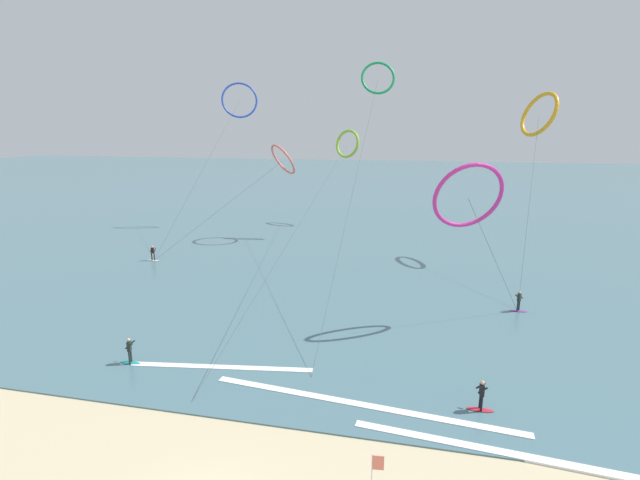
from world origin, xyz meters
The scene contains 15 objects.
sea_water centered at (0.00, 106.57, 0.04)m, with size 400.00×200.00×0.08m, color #476B75.
surfer_crimson centered at (11.11, 10.14, 0.82)m, with size 1.40×0.62×1.70m.
surfer_violet centered at (15.62, 25.04, 0.82)m, with size 1.40×0.72×1.70m.
surfer_teal centered at (-9.80, 10.68, 0.82)m, with size 1.40×0.64×1.70m.
surfer_ivory centered at (-21.39, 32.07, 0.82)m, with size 1.40×0.62×1.70m.
kite_cobalt centered at (-19.04, 53.61, 18.44)m, with size 5.39×23.32×21.04m.
kite_amber centered at (19.41, 42.61, 15.93)m, with size 5.93×20.33×18.36m.
kite_lime centered at (-3.83, 58.24, 12.17)m, with size 4.42×52.77×14.37m.
kite_emerald centered at (1.26, 50.87, 20.79)m, with size 4.71×40.98×22.99m.
kite_coral centered at (-10.15, 45.49, 10.56)m, with size 13.81×16.06×12.60m.
kite_magenta centered at (10.75, 21.12, 9.83)m, with size 7.68×5.85×12.29m.
beach_flag centered at (6.34, 2.33, 1.73)m, with size 0.47×0.07×2.59m.
wave_crest_near centered at (14.23, 6.66, 0.06)m, with size 18.74×0.50×0.12m, color white.
wave_crest_mid centered at (4.96, 9.26, 0.06)m, with size 16.99×0.50×0.12m, color white.
wave_crest_far centered at (-4.01, 11.40, 0.06)m, with size 11.36×0.50×0.12m, color white.
Camera 1 is at (7.55, -12.81, 14.45)m, focal length 26.15 mm.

